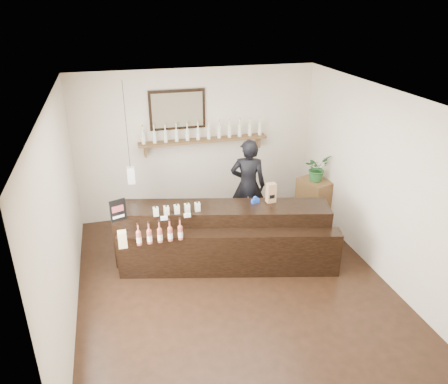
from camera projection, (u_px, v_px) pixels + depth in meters
ground at (232, 282)px, 6.61m from camera, size 5.00×5.00×0.00m
room_shell at (233, 178)px, 5.90m from camera, size 5.00×5.00×5.00m
back_wall_decor at (190, 128)px, 7.94m from camera, size 2.66×0.96×1.69m
counter at (224, 238)px, 6.93m from camera, size 3.41×1.68×1.10m
promo_sign at (118, 210)px, 6.33m from camera, size 0.23×0.10×0.34m
paper_bag at (271, 193)px, 6.92m from camera, size 0.15×0.12×0.32m
tape_dispenser at (255, 200)px, 6.94m from camera, size 0.14×0.08×0.11m
side_cabinet at (314, 201)px, 8.19m from camera, size 0.60×0.70×0.85m
potted_plant at (317, 168)px, 7.91m from camera, size 0.56×0.54×0.48m
shopkeeper at (248, 180)px, 7.74m from camera, size 0.82×0.66×1.94m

